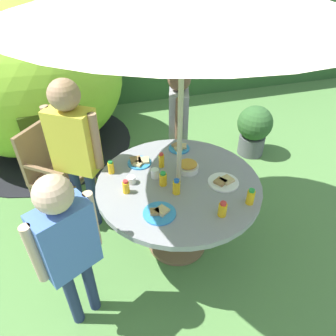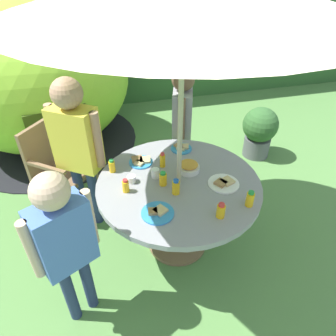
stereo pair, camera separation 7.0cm
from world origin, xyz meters
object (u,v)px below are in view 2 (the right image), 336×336
at_px(child_in_yellow_shirt, 76,139).
at_px(cup_far, 155,173).
at_px(juice_bottle_far_right, 162,160).
at_px(potted_plant, 259,130).
at_px(plate_back_edge, 181,148).
at_px(juice_bottle_mid_right, 163,179).
at_px(juice_bottle_spot_a, 250,199).
at_px(dome_tent, 39,79).
at_px(child_in_grey_shirt, 182,114).
at_px(juice_bottle_center_back, 176,187).
at_px(plate_mid_left, 141,161).
at_px(juice_bottle_far_left, 126,186).
at_px(wooden_chair, 56,165).
at_px(juice_bottle_front_edge, 112,166).
at_px(child_in_blue_shirt, 63,236).
at_px(snack_bowl, 189,167).
at_px(cup_near, 131,179).
at_px(garden_table, 178,194).
at_px(plate_center_front, 224,183).
at_px(juice_bottle_near_right, 221,211).
at_px(plate_near_left, 158,212).

height_order(child_in_yellow_shirt, cup_far, child_in_yellow_shirt).
bearing_deg(juice_bottle_far_right, potted_plant, 32.36).
relative_size(plate_back_edge, juice_bottle_mid_right, 1.62).
bearing_deg(juice_bottle_mid_right, juice_bottle_spot_a, -35.47).
relative_size(dome_tent, child_in_grey_shirt, 2.08).
bearing_deg(cup_far, juice_bottle_center_back, -65.61).
distance_m(plate_mid_left, juice_bottle_far_left, 0.38).
bearing_deg(wooden_chair, juice_bottle_far_left, -105.64).
bearing_deg(juice_bottle_front_edge, wooden_chair, 135.06).
height_order(child_in_blue_shirt, snack_bowl, child_in_blue_shirt).
distance_m(snack_bowl, juice_bottle_center_back, 0.30).
relative_size(cup_near, cup_far, 0.91).
distance_m(wooden_chair, juice_bottle_spot_a, 1.80).
distance_m(juice_bottle_front_edge, juice_bottle_spot_a, 1.09).
bearing_deg(garden_table, child_in_yellow_shirt, 145.42).
distance_m(snack_bowl, juice_bottle_far_right, 0.22).
bearing_deg(cup_near, plate_center_front, -16.83).
distance_m(juice_bottle_near_right, juice_bottle_center_back, 0.38).
bearing_deg(juice_bottle_spot_a, plate_mid_left, 132.53).
bearing_deg(plate_center_front, cup_near, 163.17).
relative_size(potted_plant, plate_back_edge, 3.44).
distance_m(juice_bottle_far_left, juice_bottle_center_back, 0.37).
xyz_separation_m(plate_near_left, plate_center_front, (0.56, 0.18, 0.00)).
relative_size(juice_bottle_far_right, juice_bottle_spot_a, 1.04).
bearing_deg(child_in_grey_shirt, potted_plant, 121.77).
bearing_deg(juice_bottle_near_right, dome_tent, 117.40).
bearing_deg(dome_tent, plate_mid_left, -76.46).
distance_m(child_in_yellow_shirt, juice_bottle_front_edge, 0.38).
bearing_deg(potted_plant, juice_bottle_near_right, -127.30).
bearing_deg(plate_back_edge, cup_far, -132.78).
bearing_deg(juice_bottle_spot_a, plate_back_edge, 107.24).
bearing_deg(juice_bottle_center_back, juice_bottle_far_right, 92.47).
distance_m(juice_bottle_front_edge, cup_far, 0.36).
relative_size(child_in_grey_shirt, juice_bottle_front_edge, 11.41).
height_order(plate_mid_left, juice_bottle_mid_right, juice_bottle_mid_right).
bearing_deg(juice_bottle_center_back, garden_table, 64.66).
bearing_deg(wooden_chair, child_in_yellow_shirt, -98.08).
relative_size(dome_tent, child_in_blue_shirt, 2.13).
bearing_deg(juice_bottle_far_left, plate_center_front, -8.15).
bearing_deg(garden_table, juice_bottle_far_right, 107.55).
distance_m(juice_bottle_center_back, cup_near, 0.36).
bearing_deg(juice_bottle_near_right, juice_bottle_mid_right, 124.24).
xyz_separation_m(child_in_yellow_shirt, plate_back_edge, (0.88, -0.06, -0.19)).
xyz_separation_m(wooden_chair, juice_bottle_spot_a, (1.38, -1.13, 0.25)).
relative_size(dome_tent, plate_near_left, 11.85).
height_order(child_in_yellow_shirt, juice_bottle_front_edge, child_in_yellow_shirt).
relative_size(juice_bottle_front_edge, cup_far, 1.52).
height_order(potted_plant, juice_bottle_near_right, juice_bottle_near_right).
relative_size(plate_center_front, cup_far, 3.19).
xyz_separation_m(potted_plant, plate_center_front, (-1.03, -1.25, 0.37)).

